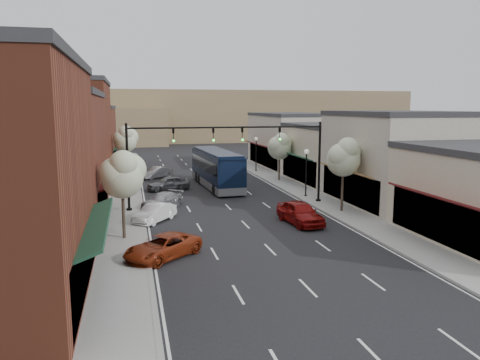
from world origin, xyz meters
TOP-DOWN VIEW (x-y plane):
  - ground at (0.00, 0.00)m, footprint 160.00×160.00m
  - sidewalk_left at (-8.40, 18.50)m, footprint 2.80×73.00m
  - sidewalk_right at (8.40, 18.50)m, footprint 2.80×73.00m
  - curb_left at (-7.00, 18.50)m, footprint 0.25×73.00m
  - curb_right at (7.00, 18.50)m, footprint 0.25×73.00m
  - bldg_left_midnear at (-14.23, 6.00)m, footprint 10.14×14.10m
  - bldg_left_midfar at (-14.24, 20.00)m, footprint 10.14×14.10m
  - bldg_left_far at (-14.22, 36.00)m, footprint 10.14×18.10m
  - bldg_right_midnear at (13.72, 6.00)m, footprint 9.14×12.10m
  - bldg_right_midfar at (13.70, 18.00)m, footprint 9.14×12.10m
  - bldg_right_far at (13.71, 32.00)m, footprint 9.14×16.10m
  - hill_far at (0.00, 90.00)m, footprint 120.00×30.00m
  - hill_near at (-25.00, 78.00)m, footprint 50.00×20.00m
  - signal_mast_right at (5.62, 8.00)m, footprint 8.22×0.46m
  - signal_mast_left at (-5.62, 8.00)m, footprint 8.22×0.46m
  - tree_right_near at (8.35, 3.94)m, footprint 2.85×2.65m
  - tree_right_far at (8.35, 19.94)m, footprint 2.85×2.65m
  - tree_left_near at (-8.25, -0.06)m, footprint 2.85×2.65m
  - tree_left_far at (-8.25, 25.94)m, footprint 2.85×2.65m
  - lamp_post_near at (7.80, 10.50)m, footprint 0.44×0.44m
  - lamp_post_far at (7.80, 28.00)m, footprint 0.44×0.44m
  - coach_bus at (0.80, 17.78)m, footprint 3.43×12.57m
  - red_hatchback at (3.83, 1.34)m, footprint 2.48×4.98m
  - parked_car_a at (-6.20, -4.16)m, footprint 4.92×4.67m
  - parked_car_b at (-6.20, 4.30)m, footprint 3.47×4.08m
  - parked_car_c at (-5.36, 9.07)m, footprint 4.06×4.30m
  - parked_car_d at (-4.20, 17.03)m, footprint 4.49×2.65m
  - parked_car_e at (-4.99, 25.36)m, footprint 4.11×3.49m

SIDE VIEW (x-z plane):
  - ground at x=0.00m, z-range 0.00..0.00m
  - curb_left at x=-7.00m, z-range -0.01..0.16m
  - curb_right at x=7.00m, z-range -0.01..0.16m
  - sidewalk_left at x=-8.40m, z-range 0.00..0.15m
  - sidewalk_right at x=8.40m, z-range 0.00..0.15m
  - parked_car_c at x=-5.36m, z-range 0.00..1.22m
  - parked_car_a at x=-6.20m, z-range 0.00..1.29m
  - parked_car_b at x=-6.20m, z-range 0.00..1.32m
  - parked_car_e at x=-4.99m, z-range 0.00..1.33m
  - parked_car_d at x=-4.20m, z-range 0.00..1.44m
  - red_hatchback at x=3.83m, z-range 0.00..1.63m
  - coach_bus at x=0.80m, z-range 0.08..3.88m
  - lamp_post_near at x=7.80m, z-range 0.79..5.23m
  - lamp_post_far at x=7.80m, z-range 0.79..5.23m
  - bldg_right_midfar at x=13.70m, z-range -0.03..6.37m
  - bldg_right_far at x=13.71m, z-range -0.04..7.36m
  - bldg_right_midnear at x=13.72m, z-range -0.04..7.86m
  - tree_right_far at x=8.35m, z-range 1.28..6.70m
  - hill_near at x=-25.00m, z-range 0.00..8.00m
  - bldg_left_far at x=-14.22m, z-range -0.04..8.36m
  - tree_left_near at x=-8.25m, z-range 1.38..7.07m
  - tree_right_near at x=8.35m, z-range 1.47..7.43m
  - tree_left_far at x=-8.25m, z-range 1.54..7.67m
  - signal_mast_right at x=5.62m, z-range 1.12..8.12m
  - signal_mast_left at x=-5.62m, z-range 1.12..8.12m
  - bldg_left_midnear at x=-14.23m, z-range -0.04..9.36m
  - bldg_left_midfar at x=-14.24m, z-range -0.05..10.85m
  - hill_far at x=0.00m, z-range 0.00..12.00m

